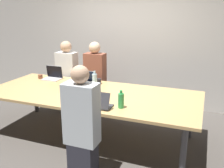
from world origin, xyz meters
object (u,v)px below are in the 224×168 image
at_px(person_near_midright, 82,125).
at_px(person_far_midleft, 95,78).
at_px(person_far_left, 67,77).
at_px(cup_far_left, 40,77).
at_px(stapler, 87,93).
at_px(bottle_far_midleft, 95,80).
at_px(cup_far_midleft, 99,81).
at_px(bottle_near_midright, 121,100).
at_px(laptop_far_left, 53,75).
at_px(laptop_far_midleft, 85,79).
at_px(laptop_near_midright, 98,103).
at_px(cup_near_midright, 83,101).

relative_size(person_near_midright, person_far_midleft, 0.99).
bearing_deg(person_near_midright, person_far_left, -54.88).
bearing_deg(cup_far_left, person_far_left, 56.80).
distance_m(person_near_midright, stapler, 0.94).
height_order(cup_far_left, bottle_far_midleft, bottle_far_midleft).
distance_m(person_near_midright, cup_far_midleft, 1.53).
xyz_separation_m(bottle_near_midright, bottle_far_midleft, (-0.73, 0.74, 0.01)).
bearing_deg(cup_far_midleft, person_near_midright, -73.61).
bearing_deg(bottle_near_midright, stapler, 153.99).
distance_m(laptop_far_left, person_far_left, 0.43).
relative_size(person_near_midright, laptop_far_midleft, 4.07).
bearing_deg(stapler, laptop_near_midright, -17.07).
bearing_deg(cup_near_midright, cup_far_midleft, 100.95).
bearing_deg(person_near_midright, laptop_far_midleft, -64.58).
distance_m(laptop_far_left, person_far_midleft, 0.82).
height_order(person_near_midright, person_far_midleft, person_far_midleft).
xyz_separation_m(bottle_near_midright, person_far_left, (-1.62, 1.33, -0.16)).
bearing_deg(cup_far_midleft, cup_near_midright, -79.05).
height_order(laptop_far_left, person_far_midleft, person_far_midleft).
distance_m(cup_near_midright, cup_far_left, 1.65).
height_order(person_far_midleft, bottle_far_midleft, person_far_midleft).
xyz_separation_m(person_far_left, person_far_midleft, (0.58, 0.09, -0.00)).
relative_size(laptop_near_midright, person_far_left, 0.24).
height_order(laptop_far_left, person_far_left, person_far_left).
bearing_deg(cup_near_midright, person_far_left, 127.93).
distance_m(person_far_left, cup_far_left, 0.57).
distance_m(cup_near_midright, bottle_near_midright, 0.56).
xyz_separation_m(person_far_left, laptop_far_midleft, (0.62, -0.41, 0.12)).
height_order(laptop_near_midright, stapler, laptop_near_midright).
height_order(laptop_far_left, cup_far_midleft, laptop_far_left).
bearing_deg(bottle_near_midright, bottle_far_midleft, 134.57).
distance_m(laptop_far_left, bottle_far_midleft, 0.97).
bearing_deg(person_near_midright, cup_far_midleft, -73.61).
distance_m(laptop_far_midleft, stapler, 0.68).
height_order(person_far_left, cup_far_left, person_far_left).
relative_size(person_far_left, cup_far_midleft, 15.34).
relative_size(laptop_far_midleft, stapler, 2.29).
bearing_deg(laptop_near_midright, stapler, -48.18).
height_order(cup_far_left, stapler, cup_far_left).
height_order(bottle_near_midright, cup_far_midleft, bottle_near_midright).
bearing_deg(cup_near_midright, bottle_near_midright, 4.10).
height_order(bottle_near_midright, stapler, bottle_near_midright).
height_order(laptop_far_left, bottle_far_midleft, bottle_far_midleft).
xyz_separation_m(cup_near_midright, person_far_midleft, (-0.49, 1.47, -0.09)).
bearing_deg(bottle_near_midright, person_far_midleft, 126.05).
height_order(person_far_left, person_far_midleft, same).
relative_size(person_near_midright, laptop_far_left, 4.24).
relative_size(laptop_far_left, laptop_far_midleft, 0.96).
height_order(bottle_near_midright, person_far_left, person_far_left).
bearing_deg(laptop_far_midleft, bottle_far_midleft, -33.97).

